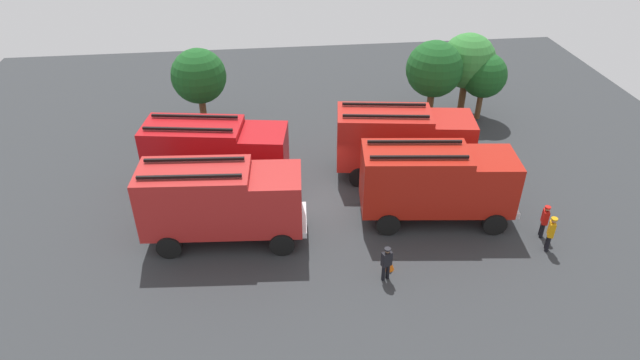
% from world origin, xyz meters
% --- Properties ---
extents(ground_plane, '(46.81, 46.81, 0.00)m').
position_xyz_m(ground_plane, '(0.00, 0.00, 0.00)').
color(ground_plane, '#2D3033').
extents(fire_truck_0, '(7.36, 3.19, 3.88)m').
position_xyz_m(fire_truck_0, '(-4.64, -2.22, 2.15)').
color(fire_truck_0, '#AE2220').
rests_on(fire_truck_0, ground).
extents(fire_truck_1, '(7.42, 3.39, 3.88)m').
position_xyz_m(fire_truck_1, '(5.20, -1.81, 2.15)').
color(fire_truck_1, '#A71A10').
rests_on(fire_truck_1, ground).
extents(fire_truck_2, '(7.50, 3.68, 3.88)m').
position_xyz_m(fire_truck_2, '(-5.03, 1.95, 2.15)').
color(fire_truck_2, '#AF1014').
rests_on(fire_truck_2, ground).
extents(fire_truck_3, '(7.47, 3.57, 3.88)m').
position_xyz_m(fire_truck_3, '(4.64, 2.25, 2.15)').
color(fire_truck_3, '#AF1E17').
rests_on(fire_truck_3, ground).
extents(firefighter_0, '(0.48, 0.38, 1.77)m').
position_xyz_m(firefighter_0, '(-2.30, 5.39, 0.99)').
color(firefighter_0, black).
rests_on(firefighter_0, ground).
extents(firefighter_1, '(0.48, 0.37, 1.64)m').
position_xyz_m(firefighter_1, '(2.08, -5.71, 0.91)').
color(firefighter_1, black).
rests_on(firefighter_1, ground).
extents(firefighter_2, '(0.39, 0.48, 1.75)m').
position_xyz_m(firefighter_2, '(4.08, 4.72, 0.98)').
color(firefighter_2, black).
rests_on(firefighter_2, ground).
extents(firefighter_3, '(0.38, 0.48, 1.75)m').
position_xyz_m(firefighter_3, '(9.63, -4.70, 0.98)').
color(firefighter_3, black).
rests_on(firefighter_3, ground).
extents(firefighter_4, '(0.35, 0.47, 1.66)m').
position_xyz_m(firefighter_4, '(9.81, -3.75, 0.93)').
color(firefighter_4, black).
rests_on(firefighter_4, ground).
extents(tree_0, '(3.28, 3.28, 5.09)m').
position_xyz_m(tree_0, '(-6.23, 9.01, 3.42)').
color(tree_0, brown).
rests_on(tree_0, ground).
extents(tree_1, '(3.43, 3.43, 5.31)m').
position_xyz_m(tree_1, '(7.90, 8.12, 3.58)').
color(tree_1, brown).
rests_on(tree_1, ground).
extents(tree_2, '(3.44, 3.44, 5.33)m').
position_xyz_m(tree_2, '(10.37, 9.16, 3.59)').
color(tree_2, brown).
rests_on(tree_2, ground).
extents(tree_3, '(2.81, 2.81, 4.36)m').
position_xyz_m(tree_3, '(11.23, 8.35, 2.93)').
color(tree_3, brown).
rests_on(tree_3, ground).
extents(traffic_cone_0, '(0.48, 0.48, 0.68)m').
position_xyz_m(traffic_cone_0, '(2.36, -5.13, 0.34)').
color(traffic_cone_0, '#F2600C').
rests_on(traffic_cone_0, ground).
extents(traffic_cone_1, '(0.41, 0.41, 0.58)m').
position_xyz_m(traffic_cone_1, '(-2.98, 4.91, 0.29)').
color(traffic_cone_1, '#F2600C').
rests_on(traffic_cone_1, ground).
extents(traffic_cone_2, '(0.51, 0.51, 0.73)m').
position_xyz_m(traffic_cone_2, '(6.41, 4.18, 0.37)').
color(traffic_cone_2, '#F2600C').
rests_on(traffic_cone_2, ground).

